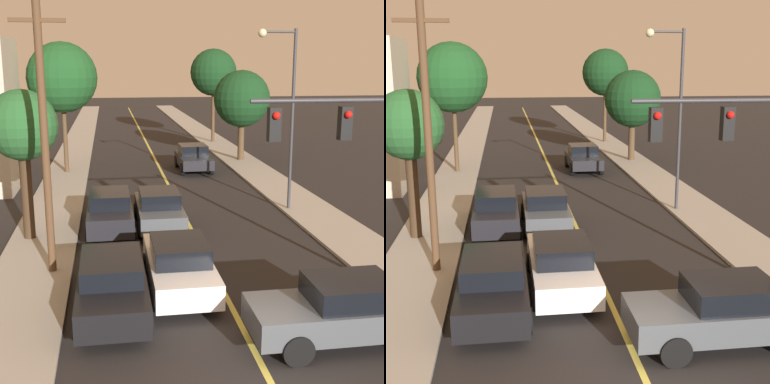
% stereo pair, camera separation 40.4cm
% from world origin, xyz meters
% --- Properties ---
extents(ground_plane, '(200.00, 200.00, 0.00)m').
position_xyz_m(ground_plane, '(0.00, 0.00, 0.00)').
color(ground_plane, black).
extents(road_surface, '(8.94, 80.00, 0.01)m').
position_xyz_m(road_surface, '(0.00, 36.00, 0.01)').
color(road_surface, black).
rests_on(road_surface, ground).
extents(sidewalk_left, '(2.50, 80.00, 0.12)m').
position_xyz_m(sidewalk_left, '(-5.72, 36.00, 0.06)').
color(sidewalk_left, '#9E998E').
rests_on(sidewalk_left, ground).
extents(sidewalk_right, '(2.50, 80.00, 0.12)m').
position_xyz_m(sidewalk_right, '(5.72, 36.00, 0.06)').
color(sidewalk_right, '#9E998E').
rests_on(sidewalk_right, ground).
extents(car_near_lane_front, '(1.92, 4.68, 1.53)m').
position_xyz_m(car_near_lane_front, '(-1.25, 4.95, 0.77)').
color(car_near_lane_front, white).
rests_on(car_near_lane_front, ground).
extents(car_near_lane_second, '(1.89, 4.45, 1.58)m').
position_xyz_m(car_near_lane_second, '(-1.25, 11.12, 0.80)').
color(car_near_lane_second, '#474C51').
rests_on(car_near_lane_second, ground).
extents(car_outer_lane_front, '(1.92, 5.04, 1.56)m').
position_xyz_m(car_outer_lane_front, '(-3.22, 3.85, 0.80)').
color(car_outer_lane_front, black).
rests_on(car_outer_lane_front, ground).
extents(car_outer_lane_second, '(1.87, 4.89, 1.60)m').
position_xyz_m(car_outer_lane_second, '(-3.22, 11.20, 0.81)').
color(car_outer_lane_second, black).
rests_on(car_outer_lane_second, ground).
extents(car_far_oncoming, '(2.00, 4.31, 1.62)m').
position_xyz_m(car_far_oncoming, '(2.01, 22.79, 0.83)').
color(car_far_oncoming, black).
rests_on(car_far_oncoming, ground).
extents(car_crossing_right, '(4.49, 1.93, 1.58)m').
position_xyz_m(car_crossing_right, '(2.21, 1.24, 0.82)').
color(car_crossing_right, '#474C51').
rests_on(car_crossing_right, ground).
extents(traffic_signal_mast, '(4.47, 0.42, 5.69)m').
position_xyz_m(traffic_signal_mast, '(3.40, 3.82, 4.19)').
color(traffic_signal_mast, '#333338').
rests_on(traffic_signal_mast, ground).
extents(streetlamp_right, '(1.71, 0.36, 7.85)m').
position_xyz_m(streetlamp_right, '(4.46, 12.82, 5.07)').
color(streetlamp_right, '#333338').
rests_on(streetlamp_right, ground).
extents(utility_pole_left, '(1.60, 0.24, 8.20)m').
position_xyz_m(utility_pole_left, '(-5.07, 6.68, 4.38)').
color(utility_pole_left, '#513823').
rests_on(utility_pole_left, ground).
extents(tree_left_near, '(2.57, 2.57, 5.53)m').
position_xyz_m(tree_left_near, '(-6.24, 10.23, 4.28)').
color(tree_left_near, '#3D2B1C').
rests_on(tree_left_near, ground).
extents(tree_left_far, '(4.12, 4.12, 7.69)m').
position_xyz_m(tree_left_far, '(-5.75, 23.06, 5.73)').
color(tree_left_far, '#4C3823').
rests_on(tree_left_far, ground).
extents(tree_right_near, '(3.84, 3.84, 7.65)m').
position_xyz_m(tree_right_near, '(5.59, 34.68, 5.83)').
color(tree_right_near, '#4C3823').
rests_on(tree_right_near, ground).
extents(tree_right_far, '(3.79, 3.79, 6.03)m').
position_xyz_m(tree_right_far, '(5.76, 25.62, 4.23)').
color(tree_right_far, '#4C3823').
rests_on(tree_right_far, ground).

